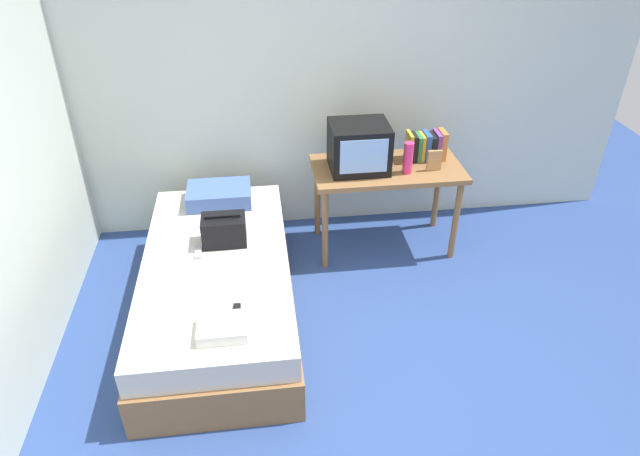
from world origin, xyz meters
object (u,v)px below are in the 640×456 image
book_row (426,146)px  picture_frame (434,160)px  desk (387,177)px  water_bottle (408,158)px  bed (219,287)px  tv (359,147)px  pillow (219,195)px  magazine (200,289)px  remote_dark (237,313)px  folded_towel (223,328)px  remote_silver (198,252)px  handbag (224,230)px

book_row → picture_frame: (0.01, -0.20, -0.03)m
desk → water_bottle: (0.12, -0.11, 0.22)m
bed → tv: 1.47m
tv → pillow: bearing=177.4°
magazine → remote_dark: size_ratio=1.86×
folded_towel → desk: bearing=48.5°
pillow → remote_silver: pillow is taller
book_row → pillow: bearing=-178.2°
handbag → desk: bearing=22.3°
book_row → handbag: book_row is taller
bed → remote_silver: (-0.11, 0.07, 0.26)m
tv → magazine: tv is taller
book_row → folded_towel: book_row is taller
water_bottle → picture_frame: bearing=3.3°
picture_frame → remote_silver: bearing=-163.4°
bed → pillow: size_ratio=4.10×
bed → water_bottle: (1.45, 0.59, 0.62)m
picture_frame → magazine: bearing=-152.2°
book_row → remote_dark: bearing=-137.5°
picture_frame → handbag: (-1.60, -0.41, -0.23)m
tv → folded_towel: (-1.03, -1.43, -0.39)m
book_row → handbag: size_ratio=1.00×
remote_silver → tv: bearing=27.7°
water_bottle → book_row: water_bottle is taller
folded_towel → bed: bearing=95.4°
desk → folded_towel: bearing=-131.5°
water_bottle → picture_frame: water_bottle is taller
water_bottle → magazine: (-1.53, -0.91, -0.37)m
desk → book_row: book_row is taller
tv → magazine: (-1.18, -1.02, -0.43)m
picture_frame → remote_silver: picture_frame is taller
bed → tv: size_ratio=4.55×
handbag → folded_towel: size_ratio=1.07×
bed → remote_silver: remote_silver is taller
water_bottle → bed: bearing=-157.8°
water_bottle → book_row: size_ratio=0.82×
water_bottle → pillow: 1.48m
bed → pillow: 0.82m
water_bottle → picture_frame: size_ratio=1.50×
tv → picture_frame: bearing=-10.4°
water_bottle → picture_frame: 0.22m
bed → remote_dark: (0.15, -0.58, 0.26)m
tv → remote_silver: bearing=-152.3°
bed → remote_dark: bearing=-75.8°
remote_silver → magazine: bearing=-85.3°
desk → water_bottle: 0.27m
desk → picture_frame: size_ratio=7.07×
water_bottle → handbag: size_ratio=0.82×
book_row → handbag: bearing=-158.7°
remote_silver → folded_towel: bearing=-77.1°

